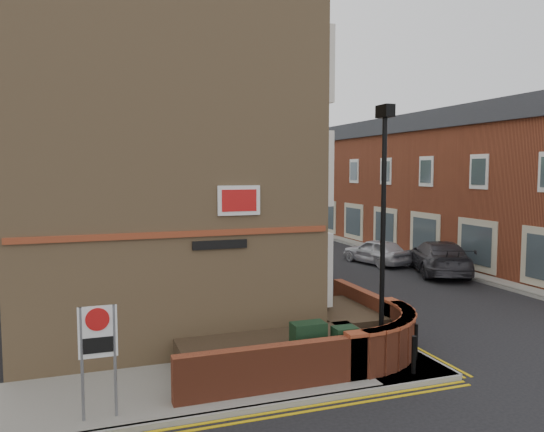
{
  "coord_description": "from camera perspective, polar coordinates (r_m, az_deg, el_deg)",
  "views": [
    {
      "loc": [
        -5.15,
        -9.86,
        4.89
      ],
      "look_at": [
        -0.25,
        4.0,
        3.6
      ],
      "focal_mm": 35.0,
      "sensor_mm": 36.0,
      "label": 1
    }
  ],
  "objects": [
    {
      "name": "ground",
      "position": [
        12.15,
        7.84,
        -18.77
      ],
      "size": [
        120.0,
        120.0,
        0.0
      ],
      "primitive_type": "plane",
      "color": "black",
      "rests_on": "ground"
    },
    {
      "name": "pavement_corner",
      "position": [
        12.46,
        -10.85,
        -17.91
      ],
      "size": [
        13.0,
        3.0,
        0.12
      ],
      "primitive_type": "cube",
      "color": "gray",
      "rests_on": "ground"
    },
    {
      "name": "pavement_main",
      "position": [
        27.26,
        -3.96,
        -5.22
      ],
      "size": [
        2.0,
        32.0,
        0.12
      ],
      "primitive_type": "cube",
      "color": "gray",
      "rests_on": "ground"
    },
    {
      "name": "pavement_far",
      "position": [
        29.59,
        18.78,
        -4.66
      ],
      "size": [
        4.0,
        40.0,
        0.12
      ],
      "primitive_type": "cube",
      "color": "gray",
      "rests_on": "ground"
    },
    {
      "name": "kerb_side",
      "position": [
        11.1,
        -9.6,
        -20.85
      ],
      "size": [
        13.0,
        0.15,
        0.12
      ],
      "primitive_type": "cube",
      "color": "gray",
      "rests_on": "ground"
    },
    {
      "name": "kerb_main_near",
      "position": [
        27.54,
        -1.95,
        -5.1
      ],
      "size": [
        0.15,
        32.0,
        0.12
      ],
      "primitive_type": "cube",
      "color": "gray",
      "rests_on": "ground"
    },
    {
      "name": "kerb_main_far",
      "position": [
        28.41,
        15.6,
        -4.98
      ],
      "size": [
        0.15,
        40.0,
        0.12
      ],
      "primitive_type": "cube",
      "color": "gray",
      "rests_on": "ground"
    },
    {
      "name": "yellow_lines_side",
      "position": [
        10.91,
        -9.35,
        -21.67
      ],
      "size": [
        13.0,
        0.28,
        0.01
      ],
      "primitive_type": "cube",
      "color": "gold",
      "rests_on": "ground"
    },
    {
      "name": "yellow_lines_main",
      "position": [
        27.63,
        -1.45,
        -5.18
      ],
      "size": [
        0.28,
        32.0,
        0.01
      ],
      "primitive_type": "cube",
      "color": "gold",
      "rests_on": "ground"
    },
    {
      "name": "corner_building",
      "position": [
        18.06,
        -12.23,
        9.13
      ],
      "size": [
        8.95,
        10.4,
        13.6
      ],
      "color": "#A68258",
      "rests_on": "ground"
    },
    {
      "name": "garden_wall",
      "position": [
        14.26,
        3.07,
        -15.07
      ],
      "size": [
        6.8,
        6.0,
        1.2
      ],
      "primitive_type": null,
      "color": "brown",
      "rests_on": "ground"
    },
    {
      "name": "lamppost",
      "position": [
        13.05,
        11.85,
        -1.91
      ],
      "size": [
        0.25,
        0.5,
        6.3
      ],
      "color": "black",
      "rests_on": "pavement_corner"
    },
    {
      "name": "utility_cabinet_large",
      "position": [
        12.87,
        3.92,
        -13.92
      ],
      "size": [
        0.8,
        0.45,
        1.2
      ],
      "primitive_type": "cube",
      "color": "#163217",
      "rests_on": "pavement_corner"
    },
    {
      "name": "utility_cabinet_small",
      "position": [
        12.95,
        7.81,
        -14.06
      ],
      "size": [
        0.55,
        0.4,
        1.1
      ],
      "primitive_type": "cube",
      "color": "#163217",
      "rests_on": "pavement_corner"
    },
    {
      "name": "bollard_near",
      "position": [
        13.23,
        15.01,
        -14.23
      ],
      "size": [
        0.11,
        0.11,
        0.9
      ],
      "primitive_type": "cylinder",
      "color": "black",
      "rests_on": "pavement_corner"
    },
    {
      "name": "bollard_far",
      "position": [
        14.18,
        15.19,
        -12.91
      ],
      "size": [
        0.11,
        0.11,
        0.9
      ],
      "primitive_type": "cylinder",
      "color": "black",
      "rests_on": "pavement_corner"
    },
    {
      "name": "zone_sign",
      "position": [
        10.86,
        -18.21,
        -12.65
      ],
      "size": [
        0.72,
        0.07,
        2.2
      ],
      "color": "slate",
      "rests_on": "pavement_corner"
    },
    {
      "name": "far_terrace",
      "position": [
        33.29,
        16.74,
        3.33
      ],
      "size": [
        5.4,
        30.4,
        8.0
      ],
      "color": "brown",
      "rests_on": "ground"
    },
    {
      "name": "far_terrace_cream",
      "position": [
        51.75,
        2.86,
        4.06
      ],
      "size": [
        5.4,
        12.4,
        8.0
      ],
      "color": "#B8B198",
      "rests_on": "ground"
    },
    {
      "name": "tree_near",
      "position": [
        24.96,
        -2.82,
        4.56
      ],
      "size": [
        3.64,
        3.65,
        6.7
      ],
      "color": "#382B1E",
      "rests_on": "pavement_main"
    },
    {
      "name": "tree_mid",
      "position": [
        32.7,
        -6.87,
        5.5
      ],
      "size": [
        4.03,
        4.03,
        7.42
      ],
      "color": "#382B1E",
      "rests_on": "pavement_main"
    },
    {
      "name": "tree_far",
      "position": [
        40.54,
        -9.34,
        4.97
      ],
      "size": [
        3.81,
        3.81,
        7.0
      ],
      "color": "#382B1E",
      "rests_on": "pavement_main"
    },
    {
      "name": "traffic_light_assembly",
      "position": [
        35.73,
        -7.23,
        1.58
      ],
      "size": [
        0.2,
        0.16,
        4.2
      ],
      "color": "black",
      "rests_on": "pavement_main"
    },
    {
      "name": "silver_car_near",
      "position": [
        24.87,
        3.41,
        -4.84
      ],
      "size": [
        1.69,
        4.01,
        1.29
      ],
      "primitive_type": "imported",
      "rotation": [
        0.0,
        0.0,
        -0.09
      ],
      "color": "#9E9FA5",
      "rests_on": "ground"
    },
    {
      "name": "red_car_main",
      "position": [
        27.74,
        -0.12,
        -3.87
      ],
      "size": [
        3.5,
        4.84,
        1.22
      ],
      "primitive_type": "imported",
      "rotation": [
        0.0,
        0.0,
        -0.37
      ],
      "color": "maroon",
      "rests_on": "ground"
    },
    {
      "name": "grey_car_far",
      "position": [
        26.27,
        17.46,
        -4.23
      ],
      "size": [
        4.12,
        5.81,
        1.56
      ],
      "primitive_type": "imported",
      "rotation": [
        0.0,
        0.0,
        2.74
      ],
      "color": "#323136",
      "rests_on": "ground"
    },
    {
      "name": "silver_car_far",
      "position": [
        28.08,
        11.15,
        -3.74
      ],
      "size": [
        2.37,
        4.16,
        1.34
      ],
      "primitive_type": "imported",
      "rotation": [
        0.0,
        0.0,
        3.36
      ],
      "color": "silver",
      "rests_on": "ground"
    }
  ]
}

